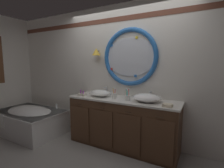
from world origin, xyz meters
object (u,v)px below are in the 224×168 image
object	(u,v)px
sink_basin_right	(147,98)
soap_dispenser	(127,94)
bathtub	(30,119)
sink_basin_left	(100,93)
toothbrush_holder_right	(127,97)
folded_hand_towel	(167,105)
toiletry_basket	(82,94)
toothbrush_holder_left	(114,95)

from	to	relation	value
sink_basin_right	soap_dispenser	distance (m)	0.41
bathtub	sink_basin_left	xyz separation A→B (m)	(1.56, 0.40, 0.65)
bathtub	toothbrush_holder_right	size ratio (longest dim) A/B	6.66
sink_basin_left	folded_hand_towel	world-z (taller)	sink_basin_left
toothbrush_holder_right	folded_hand_towel	distance (m)	0.68
toiletry_basket	folded_hand_towel	bearing A→B (deg)	-1.75
sink_basin_left	soap_dispenser	bearing A→B (deg)	10.20
bathtub	toiletry_basket	bearing A→B (deg)	13.82
bathtub	toothbrush_holder_right	distance (m)	2.26
toothbrush_holder_left	soap_dispenser	xyz separation A→B (m)	(0.18, 0.13, 0.02)
bathtub	sink_basin_right	distance (m)	2.58
soap_dispenser	bathtub	bearing A→B (deg)	-166.69
bathtub	soap_dispenser	size ratio (longest dim) A/B	8.19
toiletry_basket	sink_basin_left	bearing A→B (deg)	15.95
bathtub	toothbrush_holder_left	size ratio (longest dim) A/B	7.03
bathtub	sink_basin_left	bearing A→B (deg)	14.30
bathtub	toiletry_basket	size ratio (longest dim) A/B	10.55
folded_hand_towel	sink_basin_right	bearing A→B (deg)	157.19
folded_hand_towel	toiletry_basket	bearing A→B (deg)	178.25
soap_dispenser	folded_hand_towel	bearing A→B (deg)	-17.65
toothbrush_holder_right	folded_hand_towel	size ratio (longest dim) A/B	1.57
folded_hand_towel	toiletry_basket	world-z (taller)	toiletry_basket
bathtub	folded_hand_towel	world-z (taller)	folded_hand_towel
sink_basin_left	toiletry_basket	distance (m)	0.36
toothbrush_holder_left	toothbrush_holder_right	distance (m)	0.25
toothbrush_holder_left	toothbrush_holder_right	xyz separation A→B (m)	(0.25, -0.00, -0.00)
sink_basin_left	sink_basin_right	world-z (taller)	sink_basin_right
sink_basin_left	toothbrush_holder_right	distance (m)	0.58
sink_basin_left	toothbrush_holder_left	bearing A→B (deg)	-6.70
soap_dispenser	folded_hand_towel	distance (m)	0.79
toothbrush_holder_left	toothbrush_holder_right	world-z (taller)	toothbrush_holder_right
toothbrush_holder_left	folded_hand_towel	bearing A→B (deg)	-6.75
bathtub	soap_dispenser	world-z (taller)	soap_dispenser
sink_basin_left	sink_basin_right	xyz separation A→B (m)	(0.90, 0.00, 0.00)
toothbrush_holder_left	folded_hand_towel	world-z (taller)	toothbrush_holder_left
sink_basin_left	toiletry_basket	bearing A→B (deg)	-164.05
bathtub	folded_hand_towel	size ratio (longest dim) A/B	10.48
soap_dispenser	toothbrush_holder_left	bearing A→B (deg)	-143.94
sink_basin_right	toothbrush_holder_left	bearing A→B (deg)	-176.19
bathtub	toothbrush_holder_right	world-z (taller)	toothbrush_holder_right
toothbrush_holder_right	soap_dispenser	world-z (taller)	toothbrush_holder_right
soap_dispenser	folded_hand_towel	size ratio (longest dim) A/B	1.28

